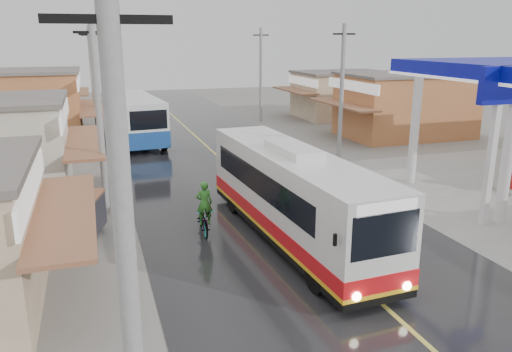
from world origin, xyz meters
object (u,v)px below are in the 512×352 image
(coach_bus, at_px, (292,195))
(cyclist, at_px, (204,216))
(tricycle_near, at_px, (81,215))
(second_bus, at_px, (135,118))

(coach_bus, relative_size, cyclist, 5.48)
(coach_bus, height_order, tricycle_near, coach_bus)
(coach_bus, relative_size, second_bus, 1.15)
(cyclist, bearing_deg, coach_bus, -24.94)
(coach_bus, height_order, cyclist, coach_bus)
(second_bus, distance_m, cyclist, 18.39)
(second_bus, bearing_deg, cyclist, -92.29)
(coach_bus, distance_m, second_bus, 20.28)
(coach_bus, xyz_separation_m, cyclist, (-2.93, 1.59, -1.02))
(cyclist, xyz_separation_m, tricycle_near, (-4.39, 0.78, 0.27))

